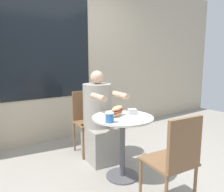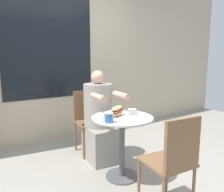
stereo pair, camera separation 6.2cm
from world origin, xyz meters
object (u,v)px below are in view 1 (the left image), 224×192
object	(u,v)px
cafe_table	(123,133)
diner_chair	(86,116)
seated_diner	(99,122)
drink_cup	(110,117)
empty_chair_across	(176,156)
sandwich_on_plate	(117,112)

from	to	relation	value
cafe_table	diner_chair	distance (m)	0.88
seated_diner	drink_cup	world-z (taller)	seated_diner
cafe_table	seated_diner	distance (m)	0.53
diner_chair	drink_cup	xyz separation A→B (m)	(-0.28, -0.98, 0.23)
diner_chair	empty_chair_across	distance (m)	1.61
cafe_table	diner_chair	xyz separation A→B (m)	(0.04, 0.88, 0.01)
diner_chair	drink_cup	bearing A→B (deg)	79.74
seated_diner	empty_chair_across	world-z (taller)	seated_diner
seated_diner	empty_chair_across	bearing A→B (deg)	93.93
seated_diner	drink_cup	xyz separation A→B (m)	(-0.27, -0.63, 0.24)
seated_diner	diner_chair	bearing A→B (deg)	-86.36
seated_diner	empty_chair_across	xyz separation A→B (m)	(-0.04, -1.26, 0.01)
cafe_table	sandwich_on_plate	xyz separation A→B (m)	(-0.04, 0.04, 0.24)
diner_chair	sandwich_on_plate	size ratio (longest dim) A/B	3.84
empty_chair_across	seated_diner	bearing A→B (deg)	94.62
diner_chair	empty_chair_across	size ratio (longest dim) A/B	1.00
sandwich_on_plate	drink_cup	bearing A→B (deg)	-145.28
drink_cup	empty_chair_across	bearing A→B (deg)	-70.13
drink_cup	cafe_table	bearing A→B (deg)	22.39
cafe_table	sandwich_on_plate	bearing A→B (deg)	140.12
empty_chair_across	drink_cup	distance (m)	0.71
cafe_table	drink_cup	bearing A→B (deg)	-157.61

